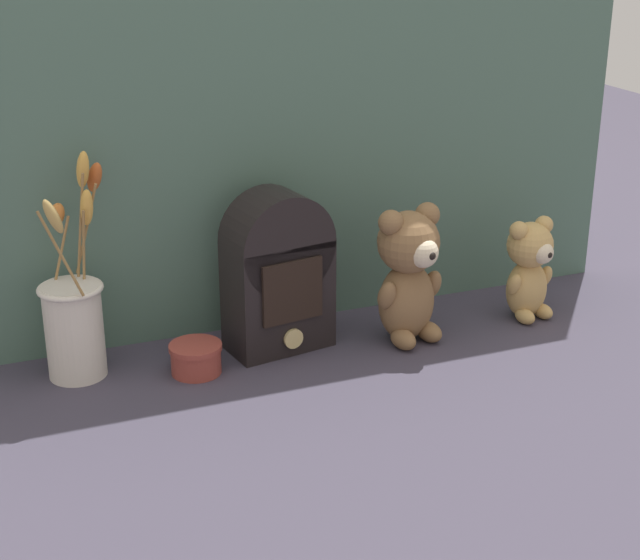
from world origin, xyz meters
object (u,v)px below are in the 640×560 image
at_px(vintage_radio, 278,270).
at_px(decorative_tin_tall, 196,358).
at_px(teddy_bear_large, 409,272).
at_px(teddy_bear_medium, 529,267).
at_px(flower_vase, 74,318).

height_order(vintage_radio, decorative_tin_tall, vintage_radio).
height_order(teddy_bear_large, vintage_radio, vintage_radio).
distance_m(teddy_bear_medium, flower_vase, 0.80).
distance_m(vintage_radio, decorative_tin_tall, 0.20).
bearing_deg(flower_vase, decorative_tin_tall, -19.76).
relative_size(teddy_bear_large, flower_vase, 0.67).
bearing_deg(teddy_bear_medium, flower_vase, 175.11).
height_order(teddy_bear_medium, flower_vase, flower_vase).
relative_size(flower_vase, decorative_tin_tall, 4.21).
bearing_deg(flower_vase, teddy_bear_large, -7.72).
distance_m(flower_vase, vintage_radio, 0.34).
bearing_deg(vintage_radio, teddy_bear_large, -14.15).
bearing_deg(teddy_bear_medium, teddy_bear_large, -178.48).
distance_m(teddy_bear_large, teddy_bear_medium, 0.25).
distance_m(teddy_bear_medium, decorative_tin_tall, 0.62).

